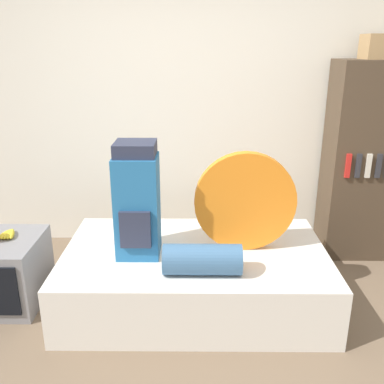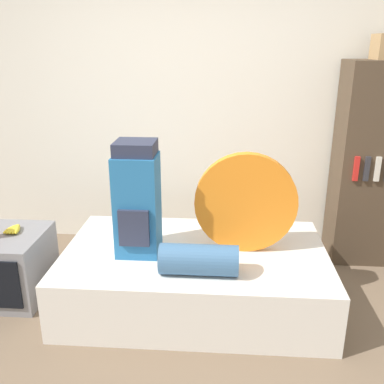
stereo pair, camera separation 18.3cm
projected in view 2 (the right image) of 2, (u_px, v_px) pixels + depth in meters
ground_plane at (169, 362)px, 2.65m from camera, size 16.00×16.00×0.00m
wall_back at (191, 108)px, 3.93m from camera, size 8.00×0.05×2.60m
bed at (195, 275)px, 3.22m from camera, size 1.92×1.17×0.43m
backpack at (137, 200)px, 2.99m from camera, size 0.30×0.32×0.82m
tent_bag at (246, 203)px, 3.04m from camera, size 0.73×0.08×0.73m
sleeping_roll at (199, 260)px, 2.79m from camera, size 0.52×0.20×0.20m
television at (13, 265)px, 3.28m from camera, size 0.50×0.60×0.51m
banana_bunch at (14, 229)px, 3.25m from camera, size 0.13×0.17×0.04m
bookshelf at (374, 165)px, 3.69m from camera, size 0.64×0.44×1.74m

